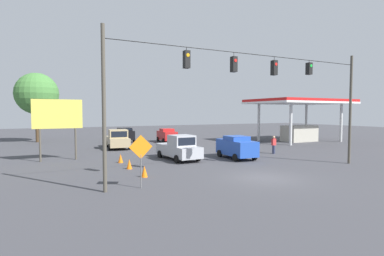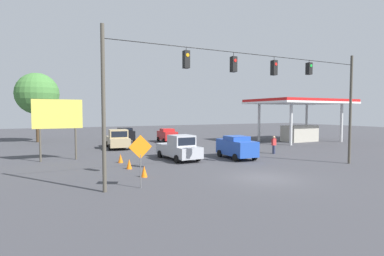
{
  "view_description": "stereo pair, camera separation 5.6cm",
  "coord_description": "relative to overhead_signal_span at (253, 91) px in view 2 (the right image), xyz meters",
  "views": [
    {
      "loc": [
        12.16,
        14.27,
        4.05
      ],
      "look_at": [
        0.6,
        -8.71,
        2.67
      ],
      "focal_mm": 28.0,
      "sensor_mm": 36.0,
      "label": 1
    },
    {
      "loc": [
        12.11,
        14.29,
        4.05
      ],
      "look_at": [
        0.6,
        -8.71,
        2.67
      ],
      "focal_mm": 28.0,
      "sensor_mm": 36.0,
      "label": 2
    }
  ],
  "objects": [
    {
      "name": "traffic_cone_third",
      "position": [
        6.55,
        -8.4,
        -5.0
      ],
      "size": [
        0.4,
        0.4,
        0.71
      ],
      "primitive_type": "cone",
      "color": "orange",
      "rests_on": "ground_plane"
    },
    {
      "name": "gas_station",
      "position": [
        -19.58,
        -14.78,
        -1.16
      ],
      "size": [
        13.2,
        8.67,
        5.76
      ],
      "color": "red",
      "rests_on": "ground_plane"
    },
    {
      "name": "work_zone_sign",
      "position": [
        7.45,
        0.06,
        -3.37
      ],
      "size": [
        1.27,
        0.06,
        2.84
      ],
      "color": "slate",
      "rests_on": "ground_plane"
    },
    {
      "name": "traffic_cone_nearest",
      "position": [
        6.47,
        -2.47,
        -5.0
      ],
      "size": [
        0.4,
        0.4,
        0.71
      ],
      "primitive_type": "cone",
      "color": "orange",
      "rests_on": "ground_plane"
    },
    {
      "name": "traffic_cone_second",
      "position": [
        6.61,
        -5.52,
        -5.0
      ],
      "size": [
        0.4,
        0.4,
        0.71
      ],
      "primitive_type": "cone",
      "color": "orange",
      "rests_on": "ground_plane"
    },
    {
      "name": "pickup_truck_tan_withflow_far",
      "position": [
        4.57,
        -18.17,
        -4.38
      ],
      "size": [
        2.74,
        5.64,
        2.12
      ],
      "color": "tan",
      "rests_on": "ground_plane"
    },
    {
      "name": "tree_horizon_left",
      "position": [
        12.61,
        -29.88,
        1.11
      ],
      "size": [
        5.52,
        5.52,
        9.27
      ],
      "color": "#4C3823",
      "rests_on": "ground_plane"
    },
    {
      "name": "pedestrian",
      "position": [
        -7.99,
        -6.93,
        -4.49
      ],
      "size": [
        0.4,
        0.28,
        1.73
      ],
      "color": "#2D334C",
      "rests_on": "ground_plane"
    },
    {
      "name": "sedan_black_withflow_deep",
      "position": [
        1.98,
        -25.32,
        -4.38
      ],
      "size": [
        2.18,
        3.86,
        1.88
      ],
      "color": "black",
      "rests_on": "ground_plane"
    },
    {
      "name": "sedan_blue_crossing_near",
      "position": [
        -3.0,
        -6.09,
        -4.33
      ],
      "size": [
        2.27,
        4.28,
        1.97
      ],
      "color": "#234CB2",
      "rests_on": "ground_plane"
    },
    {
      "name": "sedan_red_oncoming_deep",
      "position": [
        -2.92,
        -22.08,
        -4.41
      ],
      "size": [
        2.14,
        3.94,
        1.82
      ],
      "color": "red",
      "rests_on": "ground_plane"
    },
    {
      "name": "overhead_signal_span",
      "position": [
        0.0,
        0.0,
        0.0
      ],
      "size": [
        18.95,
        0.38,
        8.4
      ],
      "color": "#4C473D",
      "rests_on": "ground_plane"
    },
    {
      "name": "ground_plane",
      "position": [
        -0.06,
        1.05,
        -5.36
      ],
      "size": [
        140.0,
        140.0,
        0.0
      ],
      "primitive_type": "plane",
      "color": "#3D3D42"
    },
    {
      "name": "roadside_billboard",
      "position": [
        10.92,
        -11.76,
        -1.75
      ],
      "size": [
        3.86,
        0.16,
        5.09
      ],
      "color": "#4C473D",
      "rests_on": "ground_plane"
    },
    {
      "name": "pickup_truck_silver_withflow_mid",
      "position": [
        1.72,
        -7.78,
        -4.38
      ],
      "size": [
        2.39,
        5.24,
        2.12
      ],
      "color": "#A8AAB2",
      "rests_on": "ground_plane"
    }
  ]
}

